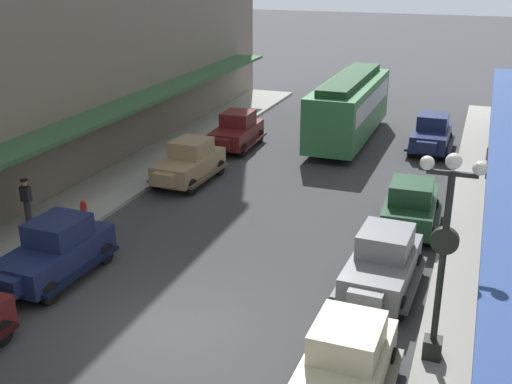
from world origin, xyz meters
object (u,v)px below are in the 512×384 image
parked_car_6 (56,249)px  parked_car_7 (432,133)px  parked_car_1 (189,161)px  parked_car_4 (237,130)px  parked_car_0 (411,204)px  parked_car_3 (344,364)px  parked_car_5 (383,261)px  fire_hydrant (84,211)px  pedestrian_1 (490,160)px  lamp_post_with_clock (443,251)px  pedestrian_0 (27,201)px  streetcar (349,105)px

parked_car_6 → parked_car_7: 20.03m
parked_car_1 → parked_car_4: same height
parked_car_0 → parked_car_4: bearing=142.7°
parked_car_3 → parked_car_5: size_ratio=0.99×
parked_car_7 → parked_car_5: bearing=-89.8°
parked_car_1 → parked_car_0: bearing=-10.7°
parked_car_6 → fire_hydrant: size_ratio=5.24×
parked_car_3 → parked_car_4: same height
parked_car_6 → pedestrian_1: 18.39m
lamp_post_with_clock → pedestrian_0: bearing=166.9°
parked_car_6 → pedestrian_0: bearing=139.6°
streetcar → fire_hydrant: size_ratio=11.72×
parked_car_3 → parked_car_6: 9.85m
parked_car_4 → parked_car_5: size_ratio=1.00×
parked_car_5 → pedestrian_0: bearing=178.8°
streetcar → pedestrian_0: bearing=-118.7°
parked_car_5 → parked_car_7: same height
pedestrian_0 → pedestrian_1: bearing=35.0°
parked_car_1 → parked_car_7: same height
parked_car_4 → lamp_post_with_clock: (11.20, -15.38, 2.04)m
parked_car_0 → pedestrian_1: bearing=67.7°
streetcar → lamp_post_with_clock: 19.75m
parked_car_0 → streetcar: bearing=113.3°
parked_car_4 → parked_car_1: bearing=-90.1°
lamp_post_with_clock → parked_car_4: bearing=126.1°
fire_hydrant → pedestrian_1: size_ratio=0.50×
parked_car_1 → parked_car_5: same height
parked_car_1 → pedestrian_1: size_ratio=2.63×
streetcar → pedestrian_1: 8.49m
fire_hydrant → parked_car_5: bearing=-5.6°
parked_car_6 → pedestrian_1: size_ratio=2.62×
lamp_post_with_clock → fire_hydrant: bearing=161.7°
parked_car_1 → lamp_post_with_clock: 15.06m
parked_car_0 → fire_hydrant: size_ratio=5.24×
fire_hydrant → parked_car_6: bearing=-67.1°
parked_car_3 → parked_car_4: size_ratio=1.00×
parked_car_0 → parked_car_3: bearing=-90.9°
parked_car_3 → fire_hydrant: (-11.03, 6.34, -0.38)m
parked_car_1 → parked_car_4: (0.01, 5.53, 0.00)m
parked_car_5 → parked_car_6: (-9.45, -2.60, 0.00)m
parked_car_4 → pedestrian_0: bearing=-105.7°
parked_car_3 → parked_car_7: bearing=90.3°
fire_hydrant → pedestrian_1: pedestrian_1 is taller
parked_car_1 → streetcar: bearing=60.4°
parked_car_6 → streetcar: streetcar is taller
parked_car_5 → streetcar: 16.23m
parked_car_0 → parked_car_1: size_ratio=1.00×
parked_car_6 → parked_car_5: bearing=15.4°
parked_car_3 → streetcar: (-4.44, 20.86, 0.96)m
parked_car_1 → parked_car_6: (0.01, -9.31, 0.00)m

